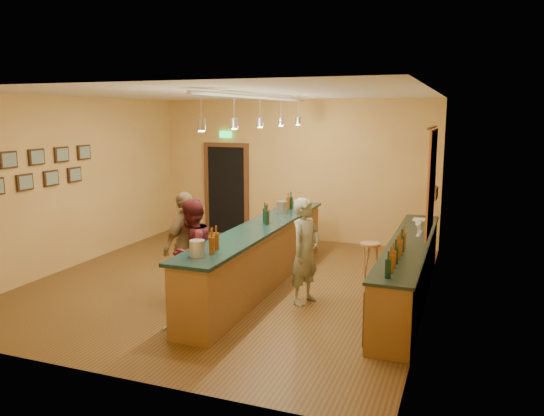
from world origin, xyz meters
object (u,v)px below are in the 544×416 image
at_px(bar_stool, 370,251).
at_px(customer_a, 192,252).
at_px(tasting_bar, 261,251).
at_px(bartender, 305,251).
at_px(back_counter, 408,270).
at_px(customer_b, 187,245).

bearing_deg(bar_stool, customer_a, -141.17).
relative_size(tasting_bar, bartender, 3.11).
relative_size(back_counter, customer_b, 2.68).
height_order(bartender, customer_a, bartender).
bearing_deg(tasting_bar, bartender, -27.63).
height_order(back_counter, bartender, bartender).
distance_m(back_counter, bar_stool, 0.93).
distance_m(back_counter, customer_b, 3.49).
distance_m(bartender, customer_a, 1.73).
relative_size(back_counter, bar_stool, 6.34).
xyz_separation_m(customer_a, bar_stool, (2.37, 1.91, -0.24)).
xyz_separation_m(bartender, customer_a, (-1.61, -0.64, -0.01)).
distance_m(customer_a, bar_stool, 3.06).
xyz_separation_m(tasting_bar, bartender, (0.93, -0.49, 0.21)).
distance_m(bartender, customer_b, 1.86).
height_order(back_counter, tasting_bar, tasting_bar).
xyz_separation_m(back_counter, bar_stool, (-0.71, 0.60, 0.09)).
height_order(back_counter, customer_b, customer_b).
bearing_deg(tasting_bar, customer_a, -120.84).
height_order(tasting_bar, customer_a, customer_a).
relative_size(bartender, customer_b, 0.96).
bearing_deg(bartender, back_counter, -46.76).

